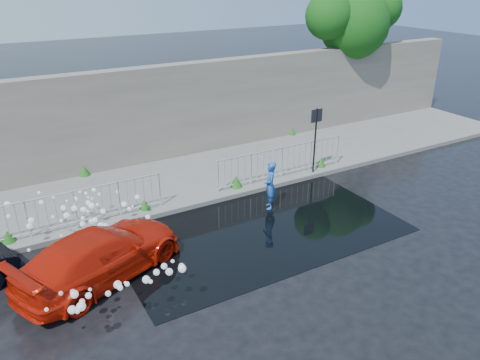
{
  "coord_description": "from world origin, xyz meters",
  "views": [
    {
      "loc": [
        -5.75,
        -9.02,
        6.8
      ],
      "look_at": [
        0.64,
        2.16,
        1.0
      ],
      "focal_mm": 35.0,
      "sensor_mm": 36.0,
      "label": 1
    }
  ],
  "objects": [
    {
      "name": "pavement",
      "position": [
        0.0,
        5.0,
        0.07
      ],
      "size": [
        30.0,
        4.0,
        0.15
      ],
      "primitive_type": "cube",
      "color": "#62625E",
      "rests_on": "ground"
    },
    {
      "name": "tree",
      "position": [
        9.47,
        7.41,
        4.73
      ],
      "size": [
        4.98,
        3.12,
        6.16
      ],
      "color": "#332114",
      "rests_on": "ground"
    },
    {
      "name": "puddle",
      "position": [
        0.5,
        1.0,
        0.01
      ],
      "size": [
        8.0,
        5.0,
        0.01
      ],
      "primitive_type": "cube",
      "color": "black",
      "rests_on": "ground"
    },
    {
      "name": "railing_right",
      "position": [
        3.0,
        3.35,
        0.74
      ],
      "size": [
        5.05,
        0.05,
        1.1
      ],
      "color": "silver",
      "rests_on": "pavement"
    },
    {
      "name": "water_spray",
      "position": [
        -3.93,
        1.5,
        0.76
      ],
      "size": [
        3.57,
        5.7,
        1.16
      ],
      "color": "white",
      "rests_on": "ground"
    },
    {
      "name": "sign_post",
      "position": [
        4.2,
        3.1,
        1.72
      ],
      "size": [
        0.45,
        0.06,
        2.5
      ],
      "color": "black",
      "rests_on": "ground"
    },
    {
      "name": "ground",
      "position": [
        0.0,
        0.0,
        0.0
      ],
      "size": [
        90.0,
        90.0,
        0.0
      ],
      "primitive_type": "plane",
      "color": "black",
      "rests_on": "ground"
    },
    {
      "name": "retaining_wall",
      "position": [
        0.0,
        7.2,
        1.9
      ],
      "size": [
        30.0,
        0.6,
        3.5
      ],
      "primitive_type": "cube",
      "color": "#645D54",
      "rests_on": "pavement"
    },
    {
      "name": "curb",
      "position": [
        0.0,
        3.0,
        0.08
      ],
      "size": [
        30.0,
        0.25,
        0.16
      ],
      "primitive_type": "cube",
      "color": "#62625E",
      "rests_on": "ground"
    },
    {
      "name": "person",
      "position": [
        1.5,
        1.8,
        0.76
      ],
      "size": [
        0.58,
        0.66,
        1.53
      ],
      "primitive_type": "imported",
      "rotation": [
        0.0,
        0.0,
        -2.04
      ],
      "color": "#2254AA",
      "rests_on": "ground"
    },
    {
      "name": "weeds",
      "position": [
        -0.09,
        4.51,
        0.32
      ],
      "size": [
        12.17,
        3.93,
        0.39
      ],
      "color": "#1E4512",
      "rests_on": "pavement"
    },
    {
      "name": "railing_left",
      "position": [
        -4.0,
        3.35,
        0.74
      ],
      "size": [
        5.05,
        0.05,
        1.1
      ],
      "color": "silver",
      "rests_on": "pavement"
    },
    {
      "name": "red_car",
      "position": [
        -3.96,
        0.79,
        0.62
      ],
      "size": [
        4.58,
        3.3,
        1.23
      ],
      "primitive_type": "imported",
      "rotation": [
        0.0,
        0.0,
        1.99
      ],
      "color": "red",
      "rests_on": "ground"
    }
  ]
}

